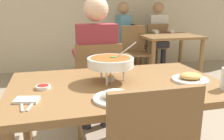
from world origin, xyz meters
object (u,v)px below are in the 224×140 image
(appetizer_plate, at_px, (190,78))
(chair_bg_left, at_px, (127,45))
(dining_table_main, at_px, (118,98))
(sauce_dish, at_px, (43,87))
(chair_diner_main, at_px, (97,83))
(curry_bowl, at_px, (111,62))
(patron_bg_left, at_px, (125,33))
(diner_main, at_px, (96,59))
(patron_bg_middle, at_px, (158,32))
(dining_table_far, at_px, (169,43))
(chair_bg_right, at_px, (134,49))
(rice_plate, at_px, (115,96))
(chair_bg_middle, at_px, (155,44))

(appetizer_plate, height_order, chair_bg_left, chair_bg_left)
(dining_table_main, distance_m, sauce_dish, 0.48)
(chair_diner_main, relative_size, curry_bowl, 2.71)
(sauce_dish, distance_m, chair_bg_left, 3.32)
(sauce_dish, xyz_separation_m, patron_bg_left, (1.43, 2.92, -0.00))
(dining_table_main, bearing_deg, sauce_dish, 178.88)
(diner_main, xyz_separation_m, appetizer_plate, (0.48, -0.82, 0.01))
(dining_table_main, distance_m, chair_diner_main, 0.73)
(appetizer_plate, distance_m, patron_bg_middle, 3.21)
(dining_table_main, distance_m, curry_bowl, 0.24)
(curry_bowl, height_order, chair_bg_left, curry_bowl)
(dining_table_main, height_order, curry_bowl, curry_bowl)
(diner_main, distance_m, sauce_dish, 0.88)
(dining_table_far, relative_size, chair_bg_right, 1.11)
(chair_bg_left, bearing_deg, patron_bg_left, -151.16)
(curry_bowl, xyz_separation_m, dining_table_far, (1.65, 2.34, -0.26))
(dining_table_main, height_order, patron_bg_middle, patron_bg_middle)
(chair_bg_right, height_order, patron_bg_middle, patron_bg_middle)
(appetizer_plate, xyz_separation_m, chair_bg_left, (0.55, 3.04, -0.25))
(rice_plate, bearing_deg, chair_bg_left, 70.96)
(curry_bowl, height_order, patron_bg_left, patron_bg_left)
(chair_diner_main, height_order, dining_table_far, chair_diner_main)
(curry_bowl, xyz_separation_m, chair_bg_middle, (1.62, 2.87, -0.36))
(patron_bg_left, bearing_deg, sauce_dish, -116.08)
(dining_table_far, relative_size, patron_bg_middle, 0.76)
(dining_table_far, xyz_separation_m, chair_bg_right, (-0.61, 0.10, -0.10))
(dining_table_main, distance_m, chair_bg_left, 3.14)
(curry_bowl, xyz_separation_m, appetizer_plate, (0.52, -0.12, -0.11))
(diner_main, height_order, chair_bg_left, diner_main)
(diner_main, bearing_deg, appetizer_plate, -59.53)
(chair_bg_left, relative_size, patron_bg_middle, 0.69)
(appetizer_plate, height_order, sauce_dish, appetizer_plate)
(chair_bg_middle, bearing_deg, dining_table_far, -87.01)
(chair_bg_right, bearing_deg, chair_bg_middle, 36.69)
(chair_bg_right, bearing_deg, rice_plate, -111.58)
(sauce_dish, bearing_deg, appetizer_plate, -4.64)
(chair_bg_right, bearing_deg, sauce_dish, -120.62)
(dining_table_main, distance_m, rice_plate, 0.31)
(diner_main, relative_size, rice_plate, 5.46)
(diner_main, height_order, chair_bg_middle, diner_main)
(dining_table_main, relative_size, rice_plate, 5.70)
(rice_plate, bearing_deg, curry_bowl, 80.38)
(rice_plate, xyz_separation_m, chair_bg_right, (1.09, 2.77, -0.25))
(sauce_dish, relative_size, chair_bg_middle, 0.10)
(appetizer_plate, xyz_separation_m, dining_table_far, (1.13, 2.46, -0.15))
(dining_table_main, height_order, rice_plate, rice_plate)
(diner_main, bearing_deg, patron_bg_left, 66.10)
(rice_plate, distance_m, chair_bg_middle, 3.62)
(chair_bg_left, distance_m, chair_bg_right, 0.48)
(chair_bg_left, height_order, chair_bg_middle, same)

